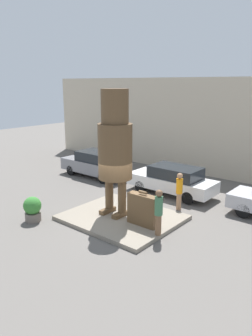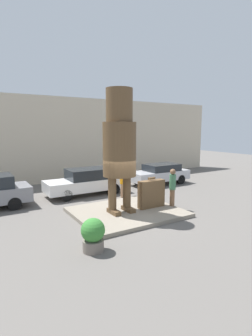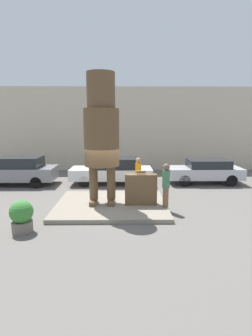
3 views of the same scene
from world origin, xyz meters
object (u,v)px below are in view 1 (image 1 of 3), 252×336
giant_suitcase (143,210)px  parked_car_white (173,180)px  statue_figure (115,143)px  parked_car_grey (96,163)px  tourist (159,210)px  planter_pot (33,209)px  worker_hivis (179,190)px

giant_suitcase → parked_car_white: 4.62m
statue_figure → parked_car_grey: bearing=142.1°
tourist → giant_suitcase: bearing=160.9°
tourist → parked_car_white: bearing=116.2°
statue_figure → planter_pot: size_ratio=4.97×
parked_car_grey → planter_pot: (2.77, -6.62, -0.29)m
statue_figure → planter_pot: 4.48m
giant_suitcase → planter_pot: (-4.07, -2.37, -0.26)m
parked_car_grey → statue_figure: bearing=142.1°
tourist → parked_car_grey: 9.08m
statue_figure → giant_suitcase: statue_figure is taller
tourist → parked_car_white: size_ratio=0.38×
parked_car_grey → tourist: bearing=149.6°
tourist → parked_car_grey: size_ratio=0.39×
giant_suitcase → parked_car_grey: bearing=148.2°
statue_figure → worker_hivis: size_ratio=3.03×
tourist → parked_car_grey: bearing=149.6°
parked_car_grey → parked_car_white: 5.49m
statue_figure → parked_car_white: bearing=86.5°
worker_hivis → tourist: bearing=-73.0°
worker_hivis → parked_car_white: bearing=129.7°
parked_car_white → planter_pot: 7.32m
parked_car_white → giant_suitcase: bearing=107.0°
parked_car_white → worker_hivis: (1.40, -1.69, 0.17)m
tourist → worker_hivis: 3.21m
statue_figure → worker_hivis: 3.83m
tourist → planter_pot: (-5.05, -2.03, -0.59)m
tourist → parked_car_white: tourist is taller
tourist → planter_pot: size_ratio=1.66×
giant_suitcase → worker_hivis: (0.05, 2.73, 0.15)m
parked_car_white → worker_hivis: bearing=129.7°
giant_suitcase → parked_car_grey: size_ratio=0.32×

